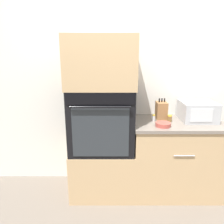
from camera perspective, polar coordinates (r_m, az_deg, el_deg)
name	(u,v)px	position (r m, az deg, el deg)	size (l,w,h in m)	color
ground_plane	(133,205)	(2.71, 5.61, -23.13)	(12.00, 12.00, 0.00)	#6B6056
wall_back	(131,88)	(2.78, 5.00, 6.37)	(8.00, 0.05, 2.50)	silver
oven_cabinet_base	(102,169)	(2.78, -2.71, -14.70)	(0.74, 0.60, 0.58)	tan
wall_oven	(101,119)	(2.52, -2.90, -1.83)	(0.72, 0.64, 0.72)	black
oven_cabinet_upper	(100,62)	(2.41, -3.11, 12.85)	(0.74, 0.60, 0.55)	tan
counter_unit	(174,157)	(2.81, 15.87, -11.20)	(1.04, 0.63, 0.91)	tan
microwave	(196,111)	(2.74, 21.13, 0.29)	(0.39, 0.38, 0.22)	#B2B5BA
knife_block	(160,110)	(2.67, 12.53, 0.44)	(0.12, 0.16, 0.25)	olive
bowl	(162,124)	(2.42, 12.99, -3.17)	(0.17, 0.17, 0.04)	#B24C42
condiment_jar_near	(169,118)	(2.60, 14.61, -1.58)	(0.05, 0.05, 0.08)	brown
condiment_jar_mid	(153,117)	(2.60, 10.58, -1.40)	(0.04, 0.04, 0.07)	silver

